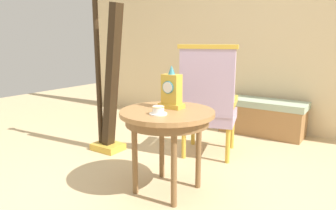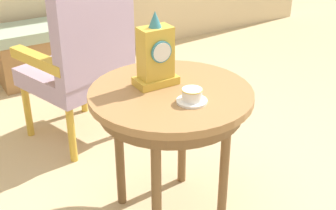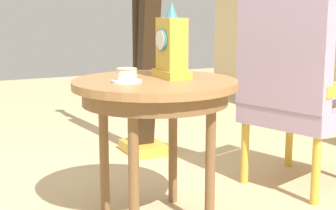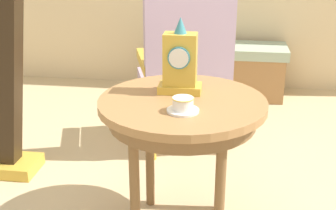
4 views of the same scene
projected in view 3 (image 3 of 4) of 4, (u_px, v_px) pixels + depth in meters
The scene contains 5 objects.
side_table at pixel (155, 97), 2.24m from camera, with size 0.73×0.73×0.66m.
teacup_left at pixel (127, 76), 2.15m from camera, with size 0.13×0.13×0.06m.
mantel_clock at pixel (171, 48), 2.26m from camera, with size 0.19×0.11×0.34m.
armchair at pixel (294, 80), 2.68m from camera, with size 0.67×0.67×1.14m.
harp at pixel (145, 49), 3.30m from camera, with size 0.40×0.24×1.75m.
Camera 3 is at (2.07, -0.91, 0.97)m, focal length 54.56 mm.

